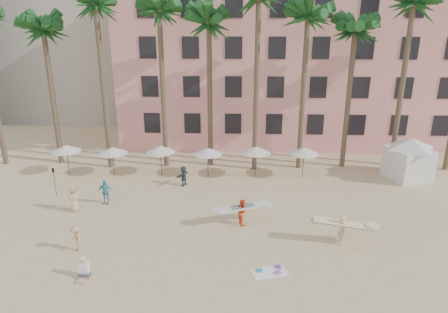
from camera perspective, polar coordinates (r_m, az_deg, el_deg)
ground at (r=22.87m, az=-2.18°, el=-14.45°), size 120.00×120.00×0.00m
pink_hotel at (r=45.62m, az=9.26°, el=12.84°), size 35.00×14.00×16.00m
palm_row at (r=34.09m, az=0.44°, el=19.51°), size 44.40×5.40×16.30m
umbrella_row at (r=33.49m, az=-5.75°, el=0.94°), size 22.50×2.70×2.73m
cabana at (r=36.31m, az=24.96°, el=0.22°), size 5.67×5.67×3.50m
beach_towel at (r=21.98m, az=6.62°, el=-16.00°), size 2.00×1.43×0.14m
carrier_yellow at (r=24.78m, az=16.53°, el=-9.69°), size 3.44×1.12×1.85m
carrier_white at (r=25.98m, az=2.67°, el=-7.75°), size 3.36×1.74×1.72m
beachgoers at (r=29.00m, az=-14.98°, el=-5.61°), size 7.85×11.24×1.91m
paddle at (r=32.41m, az=-23.10°, el=-2.87°), size 0.18×0.04×2.23m
seated_man at (r=22.45m, az=-19.40°, el=-15.19°), size 0.49×0.85×1.10m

